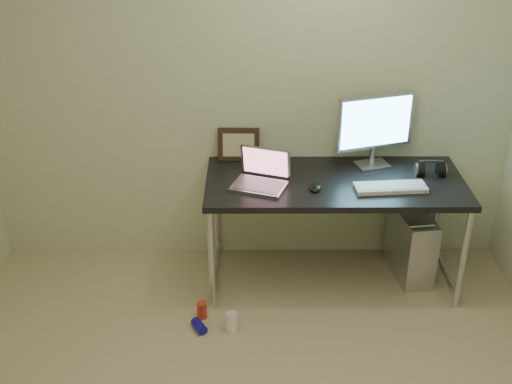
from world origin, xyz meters
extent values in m
cube|color=beige|center=(0.00, 1.75, 1.25)|extent=(3.50, 0.02, 2.50)
cube|color=black|center=(0.54, 1.39, 0.73)|extent=(1.63, 0.71, 0.04)
cylinder|color=silver|center=(-0.23, 1.08, 0.35)|extent=(0.04, 0.04, 0.71)
cylinder|color=silver|center=(-0.23, 1.71, 0.35)|extent=(0.04, 0.04, 0.71)
cylinder|color=silver|center=(1.32, 1.08, 0.35)|extent=(0.04, 0.04, 0.71)
cylinder|color=silver|center=(1.32, 1.71, 0.35)|extent=(0.04, 0.04, 0.71)
cylinder|color=silver|center=(-0.23, 1.39, 0.08)|extent=(0.04, 0.63, 0.04)
cylinder|color=silver|center=(1.32, 1.39, 0.08)|extent=(0.04, 0.63, 0.04)
cube|color=#BABABE|center=(1.09, 1.45, 0.24)|extent=(0.26, 0.48, 0.47)
cylinder|color=#A8A7AF|center=(1.09, 1.26, 0.49)|extent=(0.17, 0.05, 0.02)
cylinder|color=#A8A7AF|center=(1.09, 1.64, 0.49)|extent=(0.17, 0.05, 0.02)
cylinder|color=black|center=(1.04, 1.70, 0.40)|extent=(0.01, 0.16, 0.69)
cylinder|color=black|center=(1.13, 1.68, 0.38)|extent=(0.02, 0.11, 0.71)
cylinder|color=red|center=(-0.29, 0.98, 0.06)|extent=(0.08, 0.08, 0.11)
cylinder|color=white|center=(-0.11, 0.85, 0.06)|extent=(0.09, 0.09, 0.13)
cylinder|color=#160FA4|center=(-0.30, 0.86, 0.03)|extent=(0.11, 0.13, 0.06)
cube|color=#A8A7AF|center=(0.06, 1.30, 0.76)|extent=(0.38, 0.32, 0.02)
cube|color=slate|center=(0.06, 1.30, 0.77)|extent=(0.33, 0.27, 0.00)
cube|color=gray|center=(0.10, 1.41, 0.87)|extent=(0.32, 0.15, 0.21)
cube|color=brown|center=(0.10, 1.41, 0.87)|extent=(0.28, 0.13, 0.18)
cube|color=#A8A7AF|center=(0.81, 1.60, 0.76)|extent=(0.24, 0.21, 0.02)
cylinder|color=#A8A7AF|center=(0.81, 1.62, 0.82)|extent=(0.03, 0.03, 0.11)
cube|color=#A8A7AF|center=(0.81, 1.61, 1.06)|extent=(0.51, 0.18, 0.36)
cube|color=#65CAF3|center=(0.81, 1.59, 1.06)|extent=(0.45, 0.14, 0.31)
cube|color=silver|center=(0.86, 1.26, 0.76)|extent=(0.45, 0.18, 0.03)
ellipsoid|color=black|center=(1.06, 1.26, 0.77)|extent=(0.07, 0.11, 0.04)
ellipsoid|color=black|center=(0.40, 1.27, 0.77)|extent=(0.08, 0.12, 0.04)
cylinder|color=black|center=(1.09, 1.47, 0.78)|extent=(0.05, 0.11, 0.11)
cylinder|color=black|center=(1.22, 1.47, 0.78)|extent=(0.05, 0.11, 0.11)
cube|color=black|center=(1.16, 1.47, 0.84)|extent=(0.14, 0.02, 0.01)
cube|color=black|center=(-0.07, 1.71, 0.86)|extent=(0.28, 0.08, 0.22)
cylinder|color=silver|center=(0.09, 1.63, 0.79)|extent=(0.01, 0.01, 0.09)
cylinder|color=silver|center=(0.09, 1.63, 0.85)|extent=(0.04, 0.03, 0.04)
camera|label=1|loc=(0.03, -2.21, 2.56)|focal=45.00mm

